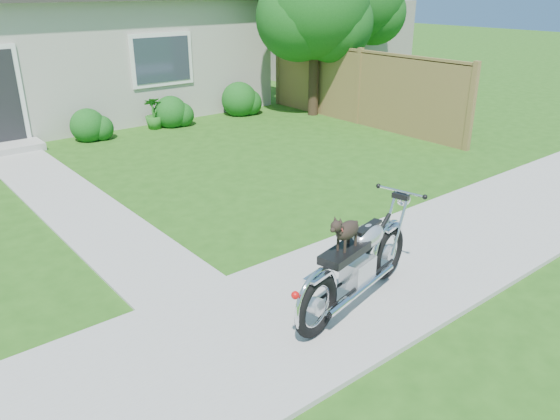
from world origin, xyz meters
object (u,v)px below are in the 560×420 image
object	(u,v)px
potted_plant_right	(154,113)
motorcycle_with_dog	(358,262)
tree_far	(365,2)
fence	(359,87)
house	(19,34)
tree_near	(321,10)

from	to	relation	value
potted_plant_right	motorcycle_with_dog	bearing A→B (deg)	-102.95
tree_far	fence	bearing A→B (deg)	-137.61
house	potted_plant_right	size ratio (longest dim) A/B	16.06
tree_far	motorcycle_with_dog	xyz separation A→B (m)	(-10.35, -9.67, -2.25)
house	fence	world-z (taller)	house
motorcycle_with_dog	house	bearing A→B (deg)	76.78
fence	tree_far	xyz separation A→B (m)	(3.95, 3.61, 1.86)
fence	tree_far	distance (m)	5.67
house	tree_far	bearing A→B (deg)	-14.42
tree_near	motorcycle_with_dog	xyz separation A→B (m)	(-6.30, -7.45, -2.19)
potted_plant_right	motorcycle_with_dog	xyz separation A→B (m)	(-2.04, -8.86, 0.16)
tree_near	tree_far	world-z (taller)	tree_far
fence	motorcycle_with_dog	distance (m)	8.82
tree_far	motorcycle_with_dog	world-z (taller)	tree_far
potted_plant_right	motorcycle_with_dog	size ratio (longest dim) A/B	0.36
tree_near	tree_far	distance (m)	4.62
fence	tree_far	world-z (taller)	tree_far
house	tree_near	world-z (taller)	house
potted_plant_right	fence	bearing A→B (deg)	-32.69
house	motorcycle_with_dog	xyz separation A→B (m)	(-0.10, -12.30, -1.61)
fence	tree_far	bearing A→B (deg)	42.39
motorcycle_with_dog	potted_plant_right	bearing A→B (deg)	64.28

